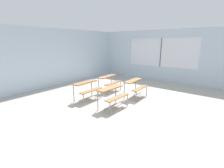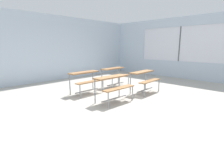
{
  "view_description": "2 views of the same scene",
  "coord_description": "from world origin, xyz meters",
  "px_view_note": "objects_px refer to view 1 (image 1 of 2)",
  "views": [
    {
      "loc": [
        -4.5,
        -3.22,
        2.3
      ],
      "look_at": [
        0.54,
        0.72,
        0.63
      ],
      "focal_mm": 25.81,
      "sensor_mm": 36.0,
      "label": 1
    },
    {
      "loc": [
        -3.8,
        -3.3,
        1.6
      ],
      "look_at": [
        0.15,
        0.53,
        0.41
      ],
      "focal_mm": 28.0,
      "sensor_mm": 36.0,
      "label": 2
    }
  ],
  "objects_px": {
    "desk_bench_r0c1": "(135,84)",
    "desk_bench_r0c0": "(113,93)",
    "desk_bench_r1c1": "(109,80)",
    "desk_bench_r1c0": "(87,87)"
  },
  "relations": [
    {
      "from": "desk_bench_r0c0",
      "to": "desk_bench_r1c1",
      "type": "relative_size",
      "value": 0.99
    },
    {
      "from": "desk_bench_r0c1",
      "to": "desk_bench_r1c1",
      "type": "bearing_deg",
      "value": 87.65
    },
    {
      "from": "desk_bench_r0c0",
      "to": "desk_bench_r1c1",
      "type": "height_order",
      "value": "same"
    },
    {
      "from": "desk_bench_r0c0",
      "to": "desk_bench_r1c0",
      "type": "xyz_separation_m",
      "value": [
        0.02,
        1.31,
        0.0
      ]
    },
    {
      "from": "desk_bench_r0c0",
      "to": "desk_bench_r0c1",
      "type": "height_order",
      "value": "same"
    },
    {
      "from": "desk_bench_r0c0",
      "to": "desk_bench_r1c0",
      "type": "relative_size",
      "value": 1.0
    },
    {
      "from": "desk_bench_r0c1",
      "to": "desk_bench_r0c0",
      "type": "bearing_deg",
      "value": 175.05
    },
    {
      "from": "desk_bench_r1c1",
      "to": "desk_bench_r0c0",
      "type": "bearing_deg",
      "value": -140.02
    },
    {
      "from": "desk_bench_r0c0",
      "to": "desk_bench_r0c1",
      "type": "distance_m",
      "value": 1.5
    },
    {
      "from": "desk_bench_r0c1",
      "to": "desk_bench_r1c1",
      "type": "xyz_separation_m",
      "value": [
        -0.01,
        1.41,
        0.0
      ]
    }
  ]
}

